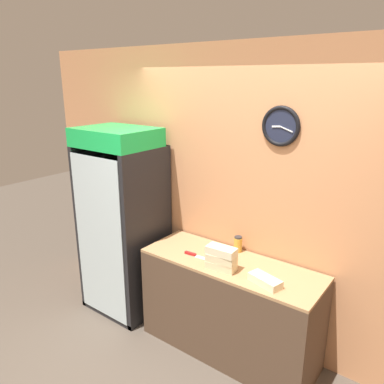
# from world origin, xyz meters

# --- Properties ---
(wall_back) EXTENTS (5.20, 0.09, 2.70)m
(wall_back) POSITION_xyz_m (0.00, 1.16, 1.35)
(wall_back) COLOR tan
(wall_back) RESTS_ON ground_plane
(prep_counter) EXTENTS (1.59, 0.56, 0.89)m
(prep_counter) POSITION_xyz_m (0.00, 0.83, 0.44)
(prep_counter) COLOR #4C3828
(prep_counter) RESTS_ON ground_plane
(beverage_cooler) EXTENTS (0.76, 0.66, 1.95)m
(beverage_cooler) POSITION_xyz_m (-1.27, 0.83, 1.06)
(beverage_cooler) COLOR black
(beverage_cooler) RESTS_ON ground_plane
(sandwich_stack_bottom) EXTENTS (0.26, 0.15, 0.07)m
(sandwich_stack_bottom) POSITION_xyz_m (0.00, 0.68, 0.92)
(sandwich_stack_bottom) COLOR beige
(sandwich_stack_bottom) RESTS_ON prep_counter
(sandwich_stack_middle) EXTENTS (0.26, 0.14, 0.07)m
(sandwich_stack_middle) POSITION_xyz_m (0.00, 0.68, 0.99)
(sandwich_stack_middle) COLOR beige
(sandwich_stack_middle) RESTS_ON sandwich_stack_bottom
(sandwich_stack_top) EXTENTS (0.25, 0.13, 0.07)m
(sandwich_stack_top) POSITION_xyz_m (0.00, 0.68, 1.06)
(sandwich_stack_top) COLOR beige
(sandwich_stack_top) RESTS_ON sandwich_stack_middle
(sandwich_flat_left) EXTENTS (0.28, 0.18, 0.06)m
(sandwich_flat_left) POSITION_xyz_m (0.40, 0.68, 0.92)
(sandwich_flat_left) COLOR beige
(sandwich_flat_left) RESTS_ON prep_counter
(chefs_knife) EXTENTS (0.30, 0.06, 0.02)m
(chefs_knife) POSITION_xyz_m (-0.31, 0.74, 0.90)
(chefs_knife) COLOR silver
(chefs_knife) RESTS_ON prep_counter
(condiment_jar) EXTENTS (0.07, 0.07, 0.15)m
(condiment_jar) POSITION_xyz_m (-0.06, 1.05, 0.96)
(condiment_jar) COLOR gold
(condiment_jar) RESTS_ON prep_counter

